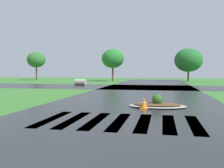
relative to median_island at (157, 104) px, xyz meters
The scene contains 7 objects.
asphalt_roadway 1.33m from the median_island, behind, with size 10.01×80.00×0.01m, color #232628.
asphalt_cross_road 15.51m from the median_island, 94.83° to the left, with size 90.00×9.01×0.01m, color #232628.
crosswalk_stripes 4.31m from the median_island, 107.66° to the right, with size 5.85×3.43×0.01m.
median_island is the anchor object (origin of this frame).
drainage_pipe_stack 20.31m from the median_island, 119.71° to the left, with size 1.41×0.87×0.81m.
traffic_cone 1.07m from the median_island, 126.84° to the right, with size 0.37×0.37×0.58m.
background_treeline 31.74m from the median_island, 92.14° to the left, with size 46.61×6.20×5.70m.
Camera 1 is at (1.57, -3.57, 1.91)m, focal length 40.70 mm.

